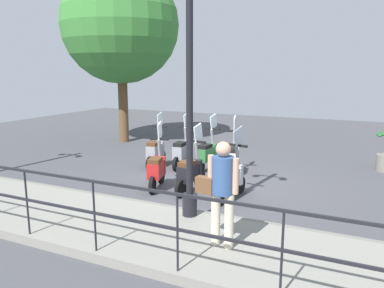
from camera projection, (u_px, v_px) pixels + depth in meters
ground_plane at (207, 183)px, 9.22m from camera, size 28.00×28.00×0.00m
promenade_walkway at (136, 228)px, 6.40m from camera, size 2.20×20.00×0.15m
fence_railing at (94, 202)px, 5.31m from camera, size 0.04×16.03×1.07m
lamp_post_near at (190, 102)px, 6.38m from camera, size 0.26×0.90×4.61m
pedestrian_with_bag at (221, 186)px, 5.42m from camera, size 0.35×0.65×1.59m
tree_large at (120, 25)px, 13.71m from camera, size 4.30×4.30×6.52m
scooter_near_0 at (231, 177)px, 7.99m from camera, size 1.23×0.46×1.54m
scooter_near_1 at (191, 172)px, 8.41m from camera, size 1.23×0.44×1.54m
scooter_near_2 at (157, 168)px, 8.70m from camera, size 1.21×0.53×1.54m
scooter_far_0 at (233, 157)px, 9.83m from camera, size 1.22×0.50×1.54m
scooter_far_1 at (207, 154)px, 10.25m from camera, size 1.23×0.44×1.54m
scooter_far_2 at (182, 151)px, 10.56m from camera, size 1.23×0.44×1.54m
scooter_far_3 at (156, 151)px, 10.63m from camera, size 1.23×0.44×1.54m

